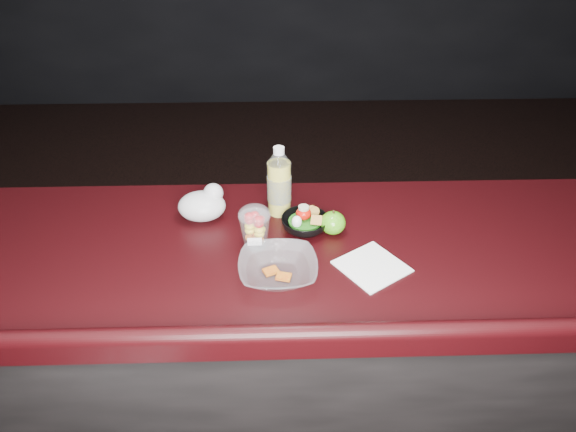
# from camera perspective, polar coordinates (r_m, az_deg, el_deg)

# --- Properties ---
(counter) EXTENTS (4.06, 0.71, 1.02)m
(counter) POSITION_cam_1_polar(r_m,az_deg,el_deg) (1.82, -1.29, -16.18)
(counter) COLOR black
(counter) RESTS_ON ground
(lemonade_bottle) EXTENTS (0.07, 0.07, 0.22)m
(lemonade_bottle) POSITION_cam_1_polar(r_m,az_deg,el_deg) (1.56, -0.98, 3.35)
(lemonade_bottle) COLOR gold
(lemonade_bottle) RESTS_ON counter
(fruit_cup) EXTENTS (0.09, 0.09, 0.13)m
(fruit_cup) POSITION_cam_1_polar(r_m,az_deg,el_deg) (1.44, -3.71, -1.12)
(fruit_cup) COLOR white
(fruit_cup) RESTS_ON counter
(green_apple) EXTENTS (0.08, 0.08, 0.08)m
(green_apple) POSITION_cam_1_polar(r_m,az_deg,el_deg) (1.51, 5.02, -0.76)
(green_apple) COLOR #397A0E
(green_apple) RESTS_ON counter
(plastic_bag) EXTENTS (0.15, 0.12, 0.11)m
(plastic_bag) POSITION_cam_1_polar(r_m,az_deg,el_deg) (1.58, -9.38, 1.28)
(plastic_bag) COLOR silver
(plastic_bag) RESTS_ON counter
(snack_bowl) EXTENTS (0.17, 0.17, 0.08)m
(snack_bowl) POSITION_cam_1_polar(r_m,az_deg,el_deg) (1.52, 1.84, -0.75)
(snack_bowl) COLOR black
(snack_bowl) RESTS_ON counter
(takeout_bowl) EXTENTS (0.21, 0.21, 0.05)m
(takeout_bowl) POSITION_cam_1_polar(r_m,az_deg,el_deg) (1.35, -1.12, -5.92)
(takeout_bowl) COLOR silver
(takeout_bowl) RESTS_ON counter
(paper_napkin) EXTENTS (0.22, 0.22, 0.00)m
(paper_napkin) POSITION_cam_1_polar(r_m,az_deg,el_deg) (1.41, 9.29, -5.55)
(paper_napkin) COLOR white
(paper_napkin) RESTS_ON counter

